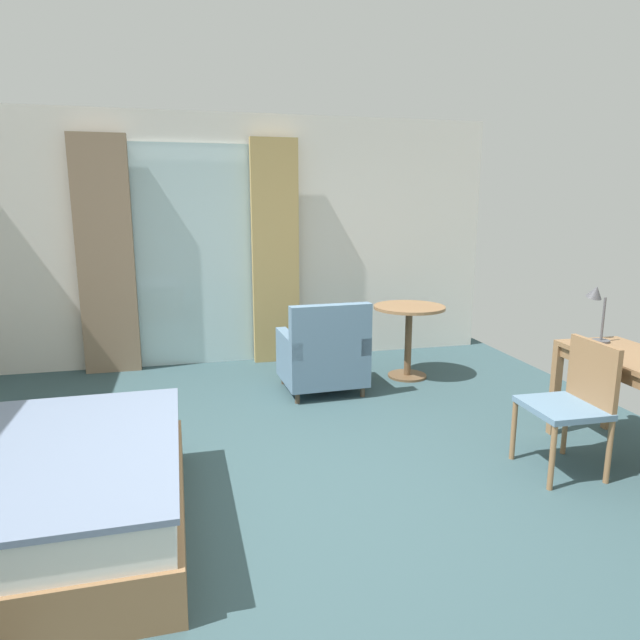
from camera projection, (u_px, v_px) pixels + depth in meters
The scene contains 9 objects.
ground at pixel (285, 507), 3.37m from camera, with size 6.29×6.95×0.10m, color #334C51.
wall_back at pixel (232, 241), 6.14m from camera, with size 5.89×0.12×2.69m, color silver.
balcony_glass_door at pixel (193, 257), 5.99m from camera, with size 1.32×0.02×2.37m, color silver.
curtain_panel_left at pixel (106, 257), 5.69m from camera, with size 0.56×0.10×2.43m, color #897056.
curtain_panel_right at pixel (275, 253), 6.10m from camera, with size 0.51×0.10×2.43m, color tan.
desk_chair at pixel (574, 398), 3.65m from camera, with size 0.46×0.49×0.88m.
desk_lamp at pixel (597, 302), 4.13m from camera, with size 0.13×0.22×0.42m.
armchair_by_window at pixel (323, 356), 5.21m from camera, with size 0.77×0.72×0.88m.
round_cafe_table at pixel (409, 324), 5.63m from camera, with size 0.72×0.72×0.74m.
Camera 1 is at (-0.52, -3.02, 1.76)m, focal length 31.22 mm.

